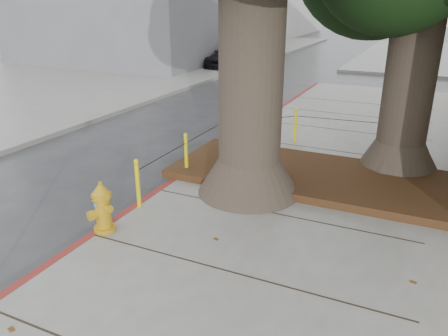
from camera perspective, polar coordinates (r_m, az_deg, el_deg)
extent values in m
plane|color=#28282B|center=(6.67, -3.28, -13.39)|extent=(140.00, 140.00, 0.00)
cube|color=slate|center=(22.59, -23.41, 10.03)|extent=(14.00, 60.00, 0.15)
cube|color=maroon|center=(9.42, -6.88, -2.13)|extent=(0.14, 26.00, 0.16)
cube|color=black|center=(9.57, 12.63, -1.14)|extent=(6.40, 2.60, 0.16)
cone|color=#4C3F33|center=(8.71, 3.28, -0.97)|extent=(2.04, 2.04, 0.70)
cylinder|color=#4C3F33|center=(8.17, 3.58, 12.34)|extent=(1.20, 1.20, 4.22)
cone|color=#4C3F33|center=(10.54, 21.79, 1.49)|extent=(1.77, 1.77, 0.70)
cylinder|color=#4C3F33|center=(10.12, 23.19, 11.23)|extent=(1.04, 1.04, 3.84)
cylinder|color=yellow|center=(8.18, -11.19, -2.11)|extent=(0.08, 0.08, 0.90)
sphere|color=yellow|center=(8.02, -11.41, 0.85)|extent=(0.09, 0.09, 0.09)
cylinder|color=yellow|center=(9.58, -4.95, 1.72)|extent=(0.08, 0.08, 0.90)
sphere|color=yellow|center=(9.44, -5.03, 4.30)|extent=(0.09, 0.09, 0.09)
cylinder|color=yellow|center=(11.10, -0.34, 4.53)|extent=(0.08, 0.08, 0.90)
sphere|color=yellow|center=(10.98, -0.35, 6.78)|extent=(0.09, 0.09, 0.09)
cylinder|color=yellow|center=(11.95, 9.32, 5.47)|extent=(0.08, 0.08, 0.90)
sphere|color=yellow|center=(11.84, 9.45, 7.56)|extent=(0.09, 0.09, 0.09)
cylinder|color=yellow|center=(11.78, 19.94, 4.23)|extent=(0.08, 0.08, 0.90)
sphere|color=yellow|center=(11.67, 20.21, 6.34)|extent=(0.09, 0.09, 0.09)
cylinder|color=black|center=(8.77, -7.91, 1.60)|extent=(0.02, 1.80, 0.02)
cylinder|color=black|center=(10.25, -2.50, 4.67)|extent=(0.02, 1.80, 0.02)
cylinder|color=black|center=(11.41, 4.71, 6.34)|extent=(1.51, 1.51, 0.02)
cylinder|color=black|center=(11.74, 14.72, 6.14)|extent=(2.20, 0.22, 0.02)
cylinder|color=gold|center=(7.67, -15.27, -7.58)|extent=(0.48, 0.48, 0.07)
cylinder|color=gold|center=(7.53, -15.49, -5.52)|extent=(0.33, 0.33, 0.57)
cylinder|color=gold|center=(7.41, -15.72, -3.47)|extent=(0.43, 0.43, 0.08)
cone|color=gold|center=(7.36, -15.80, -2.70)|extent=(0.40, 0.40, 0.16)
cylinder|color=gold|center=(7.33, -15.88, -1.96)|extent=(0.08, 0.08, 0.06)
cylinder|color=gold|center=(7.60, -16.11, -4.21)|extent=(0.19, 0.16, 0.10)
cylinder|color=gold|center=(7.35, -15.06, -4.97)|extent=(0.19, 0.16, 0.10)
cylinder|color=gold|center=(7.48, -16.42, -5.81)|extent=(0.20, 0.20, 0.15)
cube|color=#5999D8|center=(7.42, -16.49, -4.69)|extent=(0.08, 0.04, 0.08)
imported|color=black|center=(26.47, 1.13, 14.44)|extent=(1.96, 4.70, 1.36)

